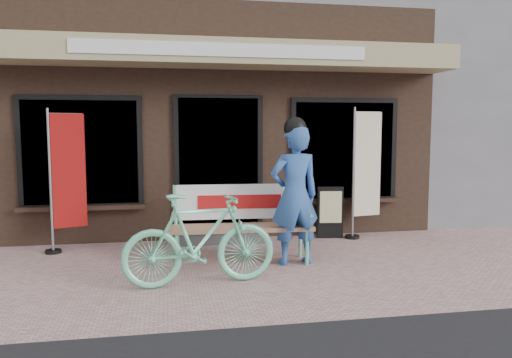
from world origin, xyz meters
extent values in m
plane|color=#C99E9A|center=(0.00, 0.00, 0.00)|extent=(70.00, 70.00, 0.00)
cube|color=black|center=(0.00, 5.00, 1.80)|extent=(7.00, 6.00, 3.60)
cube|color=tan|center=(0.00, 1.65, 2.75)|extent=(7.00, 0.80, 0.35)
cube|color=white|center=(0.00, 1.24, 2.75)|extent=(4.00, 0.02, 0.18)
cube|color=black|center=(0.00, 1.98, 1.10)|extent=(1.20, 0.06, 2.10)
cube|color=black|center=(0.00, 1.97, 1.10)|extent=(1.35, 0.04, 2.20)
cube|color=black|center=(-2.00, 1.98, 1.35)|extent=(1.60, 0.06, 1.50)
cube|color=black|center=(2.00, 1.98, 1.35)|extent=(1.60, 0.06, 1.50)
cube|color=black|center=(-2.00, 1.97, 1.35)|extent=(1.75, 0.04, 1.65)
cube|color=black|center=(2.00, 1.97, 1.35)|extent=(1.75, 0.04, 1.65)
cube|color=black|center=(-2.00, 1.92, 0.55)|extent=(1.80, 0.18, 0.06)
cube|color=black|center=(2.00, 1.92, 0.55)|extent=(1.80, 0.18, 0.06)
cube|color=#59595B|center=(0.00, 1.75, 0.07)|extent=(1.30, 0.45, 0.15)
cylinder|color=#6DD6A9|center=(-0.68, 0.39, 0.21)|extent=(0.05, 0.05, 0.42)
cylinder|color=#6DD6A9|center=(-0.66, 0.79, 0.21)|extent=(0.05, 0.05, 0.42)
cylinder|color=#6DD6A9|center=(0.92, 0.31, 0.21)|extent=(0.05, 0.05, 0.42)
cylinder|color=#6DD6A9|center=(0.94, 0.71, 0.21)|extent=(0.05, 0.05, 0.42)
cube|color=#A07458|center=(0.13, 0.55, 0.45)|extent=(1.83, 0.55, 0.05)
cylinder|color=#6DD6A9|center=(-0.68, 0.80, 0.70)|extent=(0.05, 0.05, 0.55)
cylinder|color=#6DD6A9|center=(0.96, 0.71, 0.70)|extent=(0.05, 0.05, 0.55)
cube|color=white|center=(0.14, 0.77, 0.75)|extent=(1.70, 0.13, 0.45)
cube|color=#B21414|center=(0.14, 0.75, 0.75)|extent=(1.08, 0.07, 0.18)
cylinder|color=#6DD6A9|center=(-0.72, 0.60, 0.62)|extent=(0.06, 0.44, 0.04)
cylinder|color=#6DD6A9|center=(0.98, 0.51, 0.62)|extent=(0.06, 0.44, 0.04)
imported|color=#2F5AA5|center=(0.78, 0.40, 0.87)|extent=(0.68, 0.49, 1.73)
sphere|color=black|center=(0.78, 0.40, 1.70)|extent=(0.31, 0.31, 0.28)
imported|color=#6DD6A9|center=(-0.44, -0.26, 0.50)|extent=(1.72, 0.66, 1.01)
cylinder|color=gray|center=(-2.33, 1.49, 0.98)|extent=(0.04, 0.04, 1.97)
cylinder|color=gray|center=(-2.12, 1.58, 1.89)|extent=(0.42, 0.18, 0.02)
cube|color=maroon|center=(-2.10, 1.58, 1.12)|extent=(0.43, 0.19, 1.56)
cylinder|color=black|center=(-2.33, 1.49, 0.02)|extent=(0.28, 0.28, 0.04)
cylinder|color=gray|center=(2.03, 1.64, 1.01)|extent=(0.04, 0.04, 2.02)
cylinder|color=gray|center=(2.26, 1.68, 1.94)|extent=(0.46, 0.10, 0.02)
cube|color=#EFE0C3|center=(2.28, 1.69, 1.15)|extent=(0.46, 0.11, 1.61)
cylinder|color=black|center=(2.03, 1.64, 0.02)|extent=(0.26, 0.26, 0.05)
cube|color=black|center=(1.70, 1.74, 0.40)|extent=(0.41, 0.12, 0.80)
cube|color=beige|center=(1.69, 1.69, 0.49)|extent=(0.34, 0.06, 0.49)
camera|label=1|loc=(-0.79, -5.57, 1.70)|focal=35.00mm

